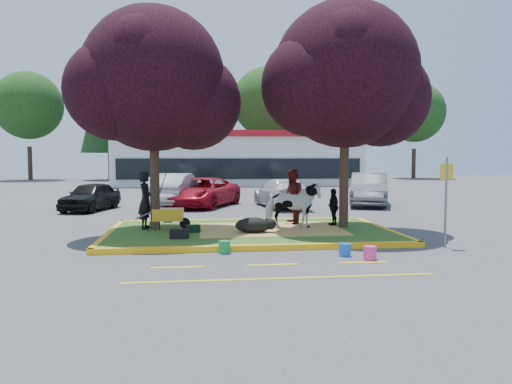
{
  "coord_description": "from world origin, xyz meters",
  "views": [
    {
      "loc": [
        -1.65,
        -14.56,
        2.29
      ],
      "look_at": [
        0.23,
        0.5,
        1.23
      ],
      "focal_mm": 35.0,
      "sensor_mm": 36.0,
      "label": 1
    }
  ],
  "objects": [
    {
      "name": "car_red",
      "position": [
        -1.24,
        8.56,
        0.67
      ],
      "size": [
        4.04,
        5.31,
        1.34
      ],
      "primitive_type": "imported",
      "rotation": [
        0.0,
        0.0,
        -0.43
      ],
      "color": "#AA0E20",
      "rests_on": "ground"
    },
    {
      "name": "bucket_blue",
      "position": [
        1.81,
        -3.46,
        0.15
      ],
      "size": [
        0.33,
        0.33,
        0.29
      ],
      "primitive_type": "cylinder",
      "rotation": [
        0.0,
        0.0,
        0.23
      ],
      "color": "blue",
      "rests_on": "ground"
    },
    {
      "name": "gear_bag_dark",
      "position": [
        -2.04,
        -1.38,
        0.27
      ],
      "size": [
        0.51,
        0.33,
        0.24
      ],
      "primitive_type": "cube",
      "rotation": [
        0.0,
        0.0,
        -0.15
      ],
      "color": "black",
      "rests_on": "median_island"
    },
    {
      "name": "treeline",
      "position": [
        1.23,
        37.61,
        7.73
      ],
      "size": [
        46.58,
        7.8,
        14.63
      ],
      "color": "black",
      "rests_on": "ground"
    },
    {
      "name": "car_grey",
      "position": [
        6.61,
        8.23,
        0.77
      ],
      "size": [
        3.15,
        4.96,
        1.54
      ],
      "primitive_type": "imported",
      "rotation": [
        0.0,
        0.0,
        -0.35
      ],
      "color": "slate",
      "rests_on": "ground"
    },
    {
      "name": "car_black",
      "position": [
        -6.07,
        7.51,
        0.61
      ],
      "size": [
        2.38,
        3.87,
        1.23
      ],
      "primitive_type": "imported",
      "rotation": [
        0.0,
        0.0,
        -0.28
      ],
      "color": "black",
      "rests_on": "ground"
    },
    {
      "name": "bucket_pink",
      "position": [
        2.24,
        -3.96,
        0.16
      ],
      "size": [
        0.35,
        0.35,
        0.31
      ],
      "primitive_type": "cylinder",
      "rotation": [
        0.0,
        0.0,
        -0.24
      ],
      "color": "#F03595",
      "rests_on": "ground"
    },
    {
      "name": "wheelbarrow",
      "position": [
        -2.41,
        0.49,
        0.57
      ],
      "size": [
        1.62,
        0.58,
        0.61
      ],
      "rotation": [
        0.0,
        0.0,
        -0.05
      ],
      "color": "black",
      "rests_on": "median_island"
    },
    {
      "name": "ground",
      "position": [
        0.0,
        0.0,
        0.0
      ],
      "size": [
        90.0,
        90.0,
        0.0
      ],
      "primitive_type": "plane",
      "color": "#424244",
      "rests_on": "ground"
    },
    {
      "name": "sign_post",
      "position": [
        4.67,
        -2.7,
        1.4
      ],
      "size": [
        0.32,
        0.06,
        2.29
      ],
      "rotation": [
        0.0,
        0.0,
        -0.06
      ],
      "color": "slate",
      "rests_on": "ground"
    },
    {
      "name": "fire_lane_stripe_a",
      "position": [
        -2.0,
        -4.2,
        0.0
      ],
      "size": [
        1.1,
        0.12,
        0.01
      ],
      "primitive_type": "cube",
      "color": "yellow",
      "rests_on": "ground"
    },
    {
      "name": "retail_building",
      "position": [
        2.0,
        27.98,
        2.25
      ],
      "size": [
        20.4,
        8.4,
        4.4
      ],
      "color": "silver",
      "rests_on": "ground"
    },
    {
      "name": "cow",
      "position": [
        1.26,
        -0.0,
        0.85
      ],
      "size": [
        1.75,
        1.0,
        1.39
      ],
      "primitive_type": "imported",
      "rotation": [
        0.0,
        0.0,
        1.41
      ],
      "color": "white",
      "rests_on": "median_island"
    },
    {
      "name": "curb_right",
      "position": [
        4.08,
        0.0,
        0.07
      ],
      "size": [
        0.16,
        5.3,
        0.15
      ],
      "primitive_type": "cube",
      "color": "yellow",
      "rests_on": "ground"
    },
    {
      "name": "car_white",
      "position": [
        2.33,
        7.87,
        0.66
      ],
      "size": [
        2.26,
        4.68,
        1.31
      ],
      "primitive_type": "imported",
      "rotation": [
        0.0,
        0.0,
        3.24
      ],
      "color": "silver",
      "rests_on": "ground"
    },
    {
      "name": "median_island",
      "position": [
        0.0,
        0.0,
        0.07
      ],
      "size": [
        8.0,
        5.0,
        0.15
      ],
      "primitive_type": "cube",
      "color": "#30571B",
      "rests_on": "ground"
    },
    {
      "name": "curb_left",
      "position": [
        -4.08,
        0.0,
        0.07
      ],
      "size": [
        0.16,
        5.3,
        0.15
      ],
      "primitive_type": "cube",
      "color": "yellow",
      "rests_on": "ground"
    },
    {
      "name": "bucket_green",
      "position": [
        -0.94,
        -2.8,
        0.15
      ],
      "size": [
        0.37,
        0.37,
        0.3
      ],
      "primitive_type": "cylinder",
      "rotation": [
        0.0,
        0.0,
        -0.41
      ],
      "color": "#169437",
      "rests_on": "ground"
    },
    {
      "name": "tree_purple_right",
      "position": [
        2.92,
        0.18,
        4.56
      ],
      "size": [
        5.3,
        4.4,
        6.82
      ],
      "color": "black",
      "rests_on": "median_island"
    },
    {
      "name": "car_silver",
      "position": [
        -2.52,
        9.08,
        0.77
      ],
      "size": [
        2.72,
        4.94,
        1.54
      ],
      "primitive_type": "imported",
      "rotation": [
        0.0,
        0.0,
        2.9
      ],
      "color": "#A9ABB1",
      "rests_on": "ground"
    },
    {
      "name": "calf",
      "position": [
        0.0,
        -0.68,
        0.37
      ],
      "size": [
        1.05,
        0.63,
        0.45
      ],
      "primitive_type": "ellipsoid",
      "rotation": [
        0.0,
        0.0,
        -0.04
      ],
      "color": "black",
      "rests_on": "median_island"
    },
    {
      "name": "visitor_b",
      "position": [
        2.68,
        0.56,
        0.73
      ],
      "size": [
        0.36,
        0.71,
        1.17
      ],
      "primitive_type": "imported",
      "rotation": [
        0.0,
        0.0,
        -1.46
      ],
      "color": "black",
      "rests_on": "median_island"
    },
    {
      "name": "fire_lane_long",
      "position": [
        0.0,
        -5.4,
        0.0
      ],
      "size": [
        6.0,
        0.1,
        0.01
      ],
      "primitive_type": "cube",
      "color": "yellow",
      "rests_on": "ground"
    },
    {
      "name": "fire_lane_stripe_c",
      "position": [
        2.0,
        -4.2,
        0.0
      ],
      "size": [
        1.1,
        0.12,
        0.01
      ],
      "primitive_type": "cube",
      "color": "yellow",
      "rests_on": "ground"
    },
    {
      "name": "curb_far",
      "position": [
        0.0,
        2.58,
        0.07
      ],
      "size": [
        8.3,
        0.16,
        0.15
      ],
      "primitive_type": "cube",
      "color": "yellow",
      "rests_on": "ground"
    },
    {
      "name": "fire_lane_stripe_b",
      "position": [
        0.0,
        -4.2,
        0.0
      ],
      "size": [
        1.1,
        0.12,
        0.01
      ],
      "primitive_type": "cube",
      "color": "yellow",
      "rests_on": "ground"
    },
    {
      "name": "gear_bag_green",
      "position": [
        -1.69,
        -0.34,
        0.26
      ],
      "size": [
        0.43,
        0.3,
        0.21
      ],
      "primitive_type": "cube",
      "rotation": [
        0.0,
        0.0,
        0.14
      ],
      "color": "black",
      "rests_on": "median_island"
    },
    {
      "name": "handler",
      "position": [
        -3.09,
        0.56,
        1.0
      ],
      "size": [
        0.48,
        0.67,
        1.7
      ],
      "primitive_type": "imported",
      "rotation": [
        0.0,
        0.0,
        1.44
      ],
      "color": "black",
      "rests_on": "median_island"
    },
    {
      "name": "straw_bedding",
      "position": [
        0.6,
        0.0,
        0.15
      ],
      "size": [
        4.2,
        3.0,
        0.01
      ],
      "primitive_type": "cube",
      "color": "tan",
      "rests_on": "median_island"
    },
    {
      "name": "curb_near",
      "position": [
        0.0,
        -2.58,
        0.07
      ],
      "size": [
        8.3,
        0.16,
        0.15
      ],
      "primitive_type": "cube",
      "color": "yellow",
      "rests_on": "ground"
    },
    {
      "name": "tree_purple_left",
      "position": [
        -2.78,
        0.38,
        4.36
      ],
      "size": [
        5.06,
        4.2,
        6.51
      ],
      "color": "black",
      "rests_on": "median_island"
    },
    {
      "name": "visitor_a",
      "position": [
        1.47,
        1.1,
        1.03
      ],
      "size": [
        0.7,
        0.88,
        1.77
      ],
      "primitive_type": "imported",
      "rotation": [
        0.0,
        0.0,
        -1.54
      ],
      "color": "#4B1615",
      "rests_on": "median_island"
    }
  ]
}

